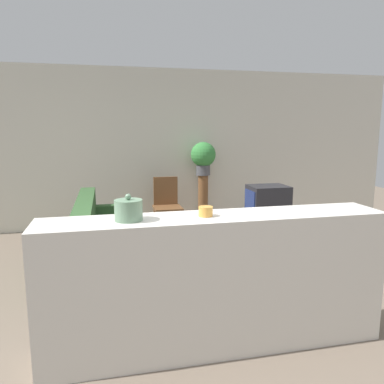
% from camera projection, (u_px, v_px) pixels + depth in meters
% --- Properties ---
extents(ground_plane, '(14.00, 14.00, 0.00)m').
position_uv_depth(ground_plane, '(202.00, 317.00, 3.40)').
color(ground_plane, '#756656').
extents(wall_back, '(9.00, 0.06, 2.70)m').
position_uv_depth(wall_back, '(153.00, 149.00, 6.47)').
color(wall_back, beige).
rests_on(wall_back, ground_plane).
extents(couch, '(0.86, 2.02, 0.85)m').
position_uv_depth(couch, '(110.00, 244.00, 4.61)').
color(couch, '#33562D').
rests_on(couch, ground_plane).
extents(tv_stand, '(0.91, 0.54, 0.40)m').
position_uv_depth(tv_stand, '(267.00, 236.00, 5.26)').
color(tv_stand, brown).
rests_on(tv_stand, ground_plane).
extents(television, '(0.54, 0.42, 0.51)m').
position_uv_depth(television, '(267.00, 204.00, 5.18)').
color(television, '#232328').
rests_on(television, tv_stand).
extents(wooden_chair, '(0.44, 0.44, 0.92)m').
position_uv_depth(wooden_chair, '(167.00, 203.00, 6.05)').
color(wooden_chair, brown).
rests_on(wooden_chair, ground_plane).
extents(plant_stand, '(0.17, 0.17, 0.91)m').
position_uv_depth(plant_stand, '(203.00, 201.00, 6.48)').
color(plant_stand, brown).
rests_on(plant_stand, ground_plane).
extents(potted_plant, '(0.42, 0.42, 0.57)m').
position_uv_depth(potted_plant, '(203.00, 156.00, 6.35)').
color(potted_plant, '#4C4C51').
rests_on(potted_plant, plant_stand).
extents(foreground_counter, '(2.63, 0.44, 1.05)m').
position_uv_depth(foreground_counter, '(216.00, 282.00, 2.87)').
color(foreground_counter, silver).
rests_on(foreground_counter, ground_plane).
extents(decorative_bowl, '(0.20, 0.20, 0.19)m').
position_uv_depth(decorative_bowl, '(129.00, 210.00, 2.63)').
color(decorative_bowl, gray).
rests_on(decorative_bowl, foreground_counter).
extents(candle_jar, '(0.11, 0.11, 0.07)m').
position_uv_depth(candle_jar, '(206.00, 211.00, 2.76)').
color(candle_jar, gold).
rests_on(candle_jar, foreground_counter).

